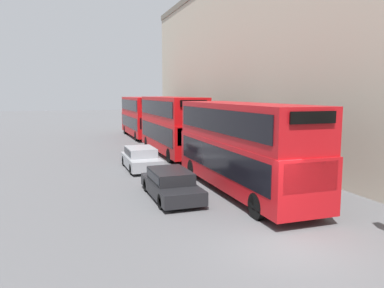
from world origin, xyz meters
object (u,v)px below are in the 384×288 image
object	(u,v)px
bus_third_in_queue	(141,115)
car_dark_sedan	(171,183)
car_hatchback	(141,158)
bus_leading	(241,144)
bus_second_in_queue	(171,123)
pedestrian	(258,160)

from	to	relation	value
bus_third_in_queue	car_dark_sedan	size ratio (longest dim) A/B	2.23
bus_third_in_queue	car_hatchback	world-z (taller)	bus_third_in_queue
bus_leading	car_dark_sedan	xyz separation A→B (m)	(-3.40, 0.15, -1.65)
bus_second_in_queue	bus_third_in_queue	xyz separation A→B (m)	(0.00, 12.09, -0.07)
bus_leading	car_hatchback	size ratio (longest dim) A/B	2.41
bus_second_in_queue	bus_third_in_queue	bearing A→B (deg)	90.00
car_dark_sedan	car_hatchback	xyz separation A→B (m)	(0.00, 6.81, 0.04)
bus_second_in_queue	car_dark_sedan	distance (m)	12.46
bus_third_in_queue	car_dark_sedan	xyz separation A→B (m)	(-3.40, -23.95, -1.68)
car_hatchback	pedestrian	size ratio (longest dim) A/B	2.58
bus_leading	pedestrian	bearing A→B (deg)	51.32
bus_third_in_queue	bus_leading	bearing A→B (deg)	-90.00
bus_leading	car_hatchback	distance (m)	7.91
bus_third_in_queue	car_dark_sedan	bearing A→B (deg)	-98.08
car_hatchback	pedestrian	xyz separation A→B (m)	(6.28, -3.35, 0.07)
car_dark_sedan	pedestrian	world-z (taller)	pedestrian
car_dark_sedan	car_hatchback	size ratio (longest dim) A/B	1.04
bus_third_in_queue	car_dark_sedan	distance (m)	24.24
bus_second_in_queue	pedestrian	xyz separation A→B (m)	(2.88, -8.40, -1.63)
bus_leading	bus_third_in_queue	bearing A→B (deg)	90.00
bus_third_in_queue	pedestrian	size ratio (longest dim) A/B	5.96
bus_second_in_queue	bus_third_in_queue	world-z (taller)	bus_second_in_queue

